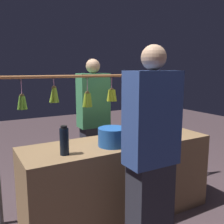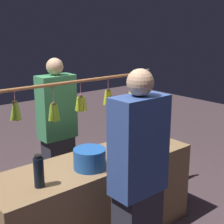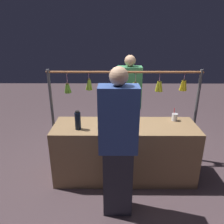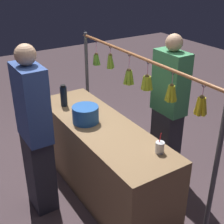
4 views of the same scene
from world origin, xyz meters
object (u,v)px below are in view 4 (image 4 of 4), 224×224
water_bottle (64,96)px  blue_bucket (86,114)px  drink_cup (160,147)px  vendor_person (168,109)px  customer_person (35,135)px

water_bottle → blue_bucket: (-0.49, -0.02, -0.03)m
drink_cup → vendor_person: bearing=-46.5°
water_bottle → vendor_person: size_ratio=0.15×
drink_cup → customer_person: 1.19m
water_bottle → customer_person: size_ratio=0.15×
blue_bucket → drink_cup: 0.91m
water_bottle → vendor_person: (-0.74, -0.95, -0.11)m
blue_bucket → water_bottle: bearing=2.5°
blue_bucket → drink_cup: size_ratio=1.48×
blue_bucket → customer_person: bearing=92.8°
vendor_person → customer_person: 1.51m
water_bottle → drink_cup: size_ratio=1.37×
water_bottle → drink_cup: (-1.35, -0.30, -0.07)m
blue_bucket → vendor_person: vendor_person is taller
blue_bucket → customer_person: size_ratio=0.16×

